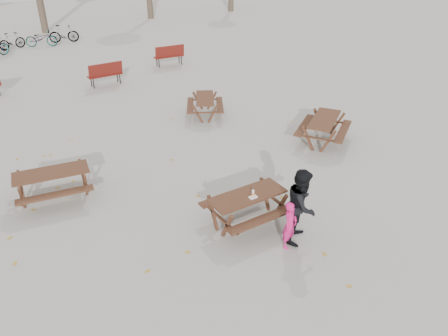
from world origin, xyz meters
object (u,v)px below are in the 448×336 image
child (290,225)px  picnic_table_east (323,130)px  food_tray (253,197)px  adult (302,205)px  main_picnic_table (247,201)px  soda_bottle (253,193)px  picnic_table_far (205,107)px  picnic_table_north (53,185)px

child → picnic_table_east: 5.62m
child → picnic_table_east: (4.37, 3.52, -0.16)m
food_tray → child: (0.24, -1.02, -0.24)m
child → adult: (0.38, 0.10, 0.31)m
main_picnic_table → adult: bearing=-59.5°
soda_bottle → picnic_table_far: size_ratio=0.10×
picnic_table_north → child: bearing=-42.2°
child → picnic_table_north: 6.04m
soda_bottle → picnic_table_north: 5.12m
child → picnic_table_east: bearing=15.9°
main_picnic_table → food_tray: size_ratio=10.00×
main_picnic_table → child: 1.23m
child → main_picnic_table: bearing=79.4°
main_picnic_table → picnic_table_east: 5.19m
adult → picnic_table_north: size_ratio=0.96×
adult → picnic_table_far: size_ratio=1.07×
soda_bottle → child: size_ratio=0.15×
main_picnic_table → child: (0.26, -1.20, -0.03)m
food_tray → picnic_table_north: 5.13m
food_tray → picnic_table_far: bearing=68.6°
child → picnic_table_far: child is taller
main_picnic_table → child: size_ratio=1.62×
adult → picnic_table_far: adult is taller
main_picnic_table → picnic_table_north: size_ratio=1.00×
picnic_table_far → soda_bottle: bearing=-171.7°
main_picnic_table → picnic_table_east: bearing=26.7°
food_tray → picnic_table_far: 6.97m
main_picnic_table → child: bearing=-77.5°
food_tray → soda_bottle: size_ratio=1.06×
picnic_table_east → picnic_table_far: bearing=83.4°
picnic_table_east → picnic_table_north: picnic_table_east is taller
food_tray → picnic_table_east: bearing=28.5°
child → food_tray: bearing=80.3°
child → adult: size_ratio=0.64×
adult → picnic_table_east: size_ratio=0.93×
food_tray → picnic_table_far: (2.53, 6.47, -0.44)m
soda_bottle → main_picnic_table: bearing=117.2°
soda_bottle → food_tray: bearing=-123.1°
main_picnic_table → adult: size_ratio=1.04×
food_tray → adult: adult is taller
picnic_table_far → picnic_table_north: bearing=144.2°
picnic_table_east → picnic_table_north: bearing=137.6°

